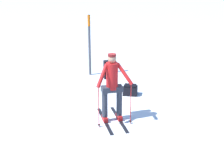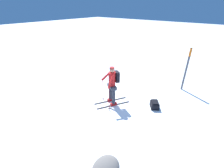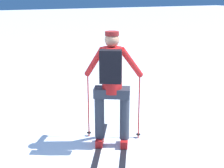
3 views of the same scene
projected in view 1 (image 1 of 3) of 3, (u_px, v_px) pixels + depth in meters
ground_plane at (122, 111)px, 8.82m from camera, size 80.00×80.00×0.00m
skier at (112, 84)px, 7.94m from camera, size 1.63×1.22×1.81m
dropped_backpack at (130, 90)px, 9.95m from camera, size 0.56×0.53×0.33m
trail_marker at (89, 41)px, 11.54m from camera, size 0.10×0.10×2.26m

